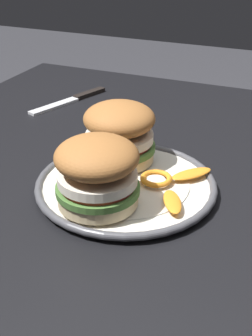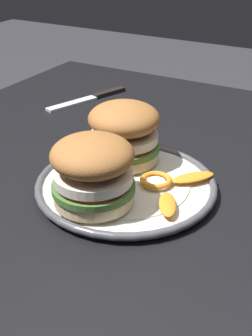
{
  "view_description": "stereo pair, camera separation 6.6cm",
  "coord_description": "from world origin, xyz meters",
  "px_view_note": "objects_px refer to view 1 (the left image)",
  "views": [
    {
      "loc": [
        0.2,
        -0.62,
        1.14
      ],
      "look_at": [
        -0.04,
        -0.05,
        0.81
      ],
      "focal_mm": 48.67,
      "sensor_mm": 36.0,
      "label": 1
    },
    {
      "loc": [
        0.26,
        -0.59,
        1.14
      ],
      "look_at": [
        -0.04,
        -0.05,
        0.81
      ],
      "focal_mm": 48.67,
      "sensor_mm": 36.0,
      "label": 2
    }
  ],
  "objects_px": {
    "sandwich_half_left": "(97,171)",
    "sandwich_half_right": "(119,132)",
    "dinner_plate": "(126,185)",
    "dining_table": "(161,231)",
    "table_knife": "(74,99)"
  },
  "relations": [
    {
      "from": "dinner_plate",
      "to": "dining_table",
      "type": "bearing_deg",
      "value": 50.75
    },
    {
      "from": "dining_table",
      "to": "dinner_plate",
      "type": "distance_m",
      "value": 0.13
    },
    {
      "from": "table_knife",
      "to": "dining_table",
      "type": "bearing_deg",
      "value": -40.56
    },
    {
      "from": "dining_table",
      "to": "sandwich_half_right",
      "type": "height_order",
      "value": "sandwich_half_right"
    },
    {
      "from": "dinner_plate",
      "to": "sandwich_half_left",
      "type": "relative_size",
      "value": 2.06
    },
    {
      "from": "dinner_plate",
      "to": "table_knife",
      "type": "distance_m",
      "value": 0.42
    },
    {
      "from": "dinner_plate",
      "to": "sandwich_half_right",
      "type": "relative_size",
      "value": 2.19
    },
    {
      "from": "sandwich_half_left",
      "to": "table_knife",
      "type": "height_order",
      "value": "sandwich_half_left"
    },
    {
      "from": "sandwich_half_left",
      "to": "sandwich_half_right",
      "type": "distance_m",
      "value": 0.14
    },
    {
      "from": "sandwich_half_left",
      "to": "sandwich_half_right",
      "type": "height_order",
      "value": "same"
    },
    {
      "from": "dining_table",
      "to": "sandwich_half_right",
      "type": "bearing_deg",
      "value": 173.77
    },
    {
      "from": "dinner_plate",
      "to": "sandwich_half_left",
      "type": "distance_m",
      "value": 0.09
    },
    {
      "from": "sandwich_half_left",
      "to": "sandwich_half_right",
      "type": "relative_size",
      "value": 1.06
    },
    {
      "from": "dinner_plate",
      "to": "sandwich_half_right",
      "type": "bearing_deg",
      "value": 121.78
    },
    {
      "from": "dining_table",
      "to": "sandwich_half_right",
      "type": "distance_m",
      "value": 0.19
    }
  ]
}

